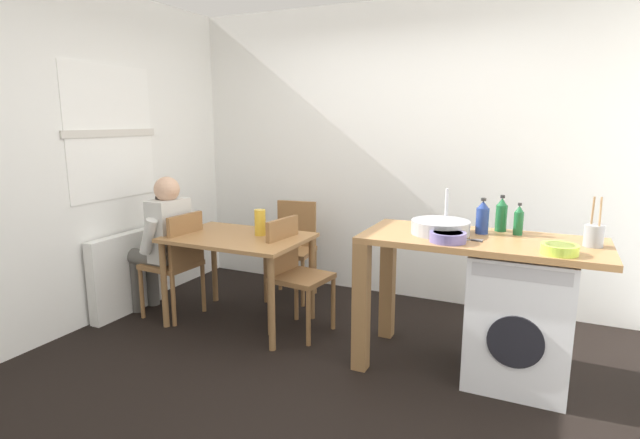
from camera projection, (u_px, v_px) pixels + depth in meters
ground_plane at (325, 374)px, 3.32m from camera, size 5.46×5.46×0.00m
wall_back at (404, 154)px, 4.61m from camera, size 4.60×0.10×2.70m
wall_window_side at (78, 159)px, 3.95m from camera, size 0.12×3.80×2.70m
radiator at (129, 273)px, 4.36m from camera, size 0.10×0.80×0.70m
dining_table at (238, 247)px, 4.04m from camera, size 1.10×0.76×0.74m
chair_person_seat at (178, 259)px, 4.20m from camera, size 0.42×0.42×0.90m
chair_opposite at (294, 269)px, 3.92m from camera, size 0.45×0.45×0.90m
chair_spare_by_wall at (293, 244)px, 4.72m from camera, size 0.45×0.45×0.90m
seated_person at (162, 238)px, 4.25m from camera, size 0.51×0.52×1.20m
kitchen_counter at (447, 258)px, 3.30m from camera, size 1.50×0.68×0.92m
washing_machine at (519, 317)px, 3.17m from camera, size 0.60×0.61×0.86m
sink_basin at (440, 227)px, 3.29m from camera, size 0.38×0.38×0.09m
tap at (446, 209)px, 3.43m from camera, size 0.02×0.02×0.28m
bottle_tall_green at (482, 218)px, 3.28m from camera, size 0.08×0.08×0.24m
bottle_squat_brown at (501, 215)px, 3.36m from camera, size 0.08×0.08×0.24m
bottle_clear_small at (519, 220)px, 3.25m from camera, size 0.06×0.06×0.21m
mixing_bowl at (448, 236)px, 3.07m from camera, size 0.22×0.22×0.06m
utensil_crock at (594, 235)px, 2.95m from camera, size 0.11×0.11×0.30m
colander at (560, 249)px, 2.80m from camera, size 0.20×0.20×0.06m
vase at (260, 222)px, 4.03m from camera, size 0.09×0.09×0.21m
scissors at (471, 240)px, 3.12m from camera, size 0.15×0.06×0.01m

